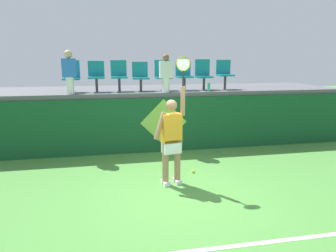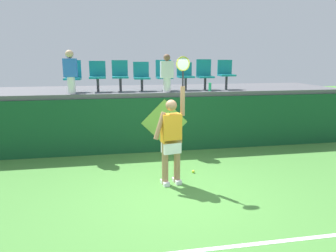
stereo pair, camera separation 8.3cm
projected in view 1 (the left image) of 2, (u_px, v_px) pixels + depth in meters
name	position (u px, v px, depth m)	size (l,w,h in m)	color
ground_plane	(179.00, 196.00, 5.87)	(40.00, 40.00, 0.00)	#478438
court_back_wall	(155.00, 125.00, 8.52)	(11.34, 0.20, 1.49)	#144C28
spectator_platform	(149.00, 90.00, 9.52)	(11.34, 2.55, 0.12)	#56565B
court_baseline_stripe	(208.00, 249.00, 4.23)	(10.20, 0.08, 0.01)	white
tennis_player	(172.00, 137.00, 6.23)	(0.75, 0.32, 2.56)	white
tennis_ball	(193.00, 171.00, 7.03)	(0.07, 0.07, 0.07)	#D1E533
water_bottle	(209.00, 87.00, 8.73)	(0.08, 0.08, 0.24)	#26B272
stadium_chair_0	(71.00, 75.00, 8.43)	(0.44, 0.42, 0.85)	#38383D
stadium_chair_1	(96.00, 75.00, 8.55)	(0.44, 0.42, 0.83)	#38383D
stadium_chair_2	(119.00, 74.00, 8.66)	(0.44, 0.42, 0.85)	#38383D
stadium_chair_3	(140.00, 75.00, 8.78)	(0.44, 0.42, 0.80)	#38383D
stadium_chair_4	(163.00, 74.00, 8.90)	(0.44, 0.42, 0.85)	#38383D
stadium_chair_5	(184.00, 75.00, 9.01)	(0.44, 0.42, 0.78)	#38383D
stadium_chair_6	(203.00, 73.00, 9.12)	(0.44, 0.42, 0.87)	#38383D
stadium_chair_7	(224.00, 73.00, 9.23)	(0.44, 0.42, 0.85)	#38383D
spectator_0	(166.00, 73.00, 8.43)	(0.34, 0.20, 1.01)	white
spectator_1	(69.00, 71.00, 7.97)	(0.34, 0.21, 1.11)	white
wall_signage_mount	(164.00, 151.00, 8.62)	(1.27, 0.01, 1.46)	#144C28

